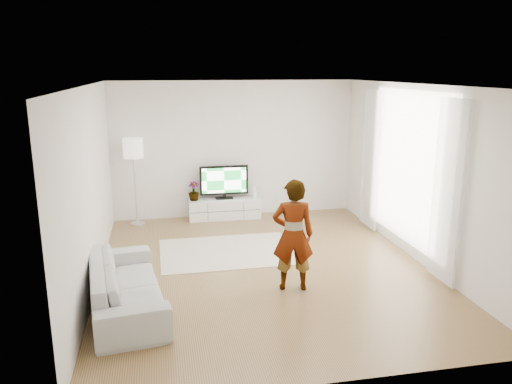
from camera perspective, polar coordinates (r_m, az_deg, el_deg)
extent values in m
plane|color=olive|center=(7.88, 0.94, -8.67)|extent=(6.00, 6.00, 0.00)
plane|color=white|center=(7.28, 1.03, 12.13)|extent=(6.00, 6.00, 0.00)
cube|color=silver|center=(7.36, -18.41, 0.43)|extent=(0.02, 6.00, 2.80)
cube|color=silver|center=(8.33, 18.06, 1.97)|extent=(0.02, 6.00, 2.80)
cube|color=silver|center=(10.36, -2.49, 4.88)|extent=(5.00, 0.02, 2.80)
cube|color=silver|center=(4.68, 8.70, -6.62)|extent=(5.00, 0.02, 2.80)
cube|color=white|center=(8.57, 17.00, 2.71)|extent=(0.01, 2.60, 2.50)
cube|color=white|center=(7.45, 21.03, -0.03)|extent=(0.04, 0.70, 2.60)
cube|color=white|center=(9.70, 12.99, 3.62)|extent=(0.04, 0.70, 2.60)
cube|color=white|center=(10.35, -3.61, -1.90)|extent=(1.47, 0.41, 0.41)
cube|color=black|center=(10.15, -3.45, -2.22)|extent=(1.43, 0.00, 0.01)
cube|color=black|center=(10.11, -5.52, -2.33)|extent=(0.01, 0.00, 0.36)
cube|color=black|center=(10.20, -1.40, -2.11)|extent=(0.01, 0.00, 0.36)
cube|color=black|center=(10.32, -3.65, -0.70)|extent=(0.36, 0.20, 0.02)
cube|color=black|center=(10.31, -3.65, -0.46)|extent=(0.07, 0.04, 0.07)
cube|color=black|center=(10.23, -3.68, 1.37)|extent=(0.99, 0.05, 0.60)
cube|color=#16892E|center=(10.20, -3.66, 1.33)|extent=(0.91, 0.01, 0.52)
cube|color=white|center=(10.37, -0.10, 0.01)|extent=(0.09, 0.18, 0.23)
cube|color=#4CB2FF|center=(10.28, -0.01, 0.01)|extent=(0.01, 0.00, 0.13)
imported|color=#3F7238|center=(10.19, -7.14, 0.10)|extent=(0.24, 0.24, 0.39)
cube|color=beige|center=(8.55, -3.28, -6.80)|extent=(2.27, 1.65, 0.01)
imported|color=#334772|center=(6.91, 4.25, -4.92)|extent=(0.63, 0.47, 1.58)
imported|color=#B1B0AC|center=(6.75, -14.64, -10.22)|extent=(1.14, 2.28, 0.64)
cylinder|color=silver|center=(10.28, -13.38, -3.52)|extent=(0.30, 0.30, 0.02)
cylinder|color=silver|center=(10.10, -13.60, 0.13)|extent=(0.04, 0.04, 1.33)
cylinder|color=white|center=(9.94, -13.88, 4.89)|extent=(0.38, 0.38, 0.37)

